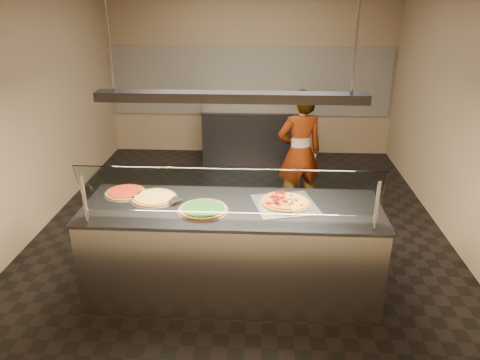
# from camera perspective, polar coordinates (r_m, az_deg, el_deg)

# --- Properties ---
(ground) EXTENTS (5.00, 6.00, 0.02)m
(ground) POSITION_cam_1_polar(r_m,az_deg,el_deg) (5.97, 0.18, -5.78)
(ground) COLOR black
(ground) RESTS_ON ground
(wall_back) EXTENTS (5.00, 0.02, 3.00)m
(wall_back) POSITION_cam_1_polar(r_m,az_deg,el_deg) (8.38, 1.31, 13.32)
(wall_back) COLOR #947E5F
(wall_back) RESTS_ON ground
(wall_front) EXTENTS (5.00, 0.02, 3.00)m
(wall_front) POSITION_cam_1_polar(r_m,az_deg,el_deg) (2.61, -3.29, -7.40)
(wall_front) COLOR #947E5F
(wall_front) RESTS_ON ground
(wall_left) EXTENTS (0.02, 6.00, 3.00)m
(wall_left) POSITION_cam_1_polar(r_m,az_deg,el_deg) (6.09, -24.35, 8.02)
(wall_left) COLOR #947E5F
(wall_left) RESTS_ON ground
(wall_right) EXTENTS (0.02, 6.00, 3.00)m
(wall_right) POSITION_cam_1_polar(r_m,az_deg,el_deg) (5.86, 25.74, 7.30)
(wall_right) COLOR #947E5F
(wall_right) RESTS_ON ground
(tile_band) EXTENTS (4.90, 0.02, 1.20)m
(tile_band) POSITION_cam_1_polar(r_m,az_deg,el_deg) (8.38, 1.29, 11.94)
(tile_band) COLOR silver
(tile_band) RESTS_ON wall_back
(serving_counter) EXTENTS (2.77, 0.94, 0.93)m
(serving_counter) POSITION_cam_1_polar(r_m,az_deg,el_deg) (4.55, -0.96, -8.54)
(serving_counter) COLOR #B7B7BC
(serving_counter) RESTS_ON ground
(sneeze_guard) EXTENTS (2.53, 0.18, 0.54)m
(sneeze_guard) POSITION_cam_1_polar(r_m,az_deg,el_deg) (3.89, -1.39, -1.47)
(sneeze_guard) COLOR #B7B7BC
(sneeze_guard) RESTS_ON serving_counter
(perforated_tray) EXTENTS (0.67, 0.67, 0.01)m
(perforated_tray) POSITION_cam_1_polar(r_m,az_deg,el_deg) (4.38, 5.54, -2.92)
(perforated_tray) COLOR silver
(perforated_tray) RESTS_ON serving_counter
(half_pizza_pepperoni) EXTENTS (0.33, 0.50, 0.05)m
(half_pizza_pepperoni) POSITION_cam_1_polar(r_m,az_deg,el_deg) (4.37, 4.12, -2.56)
(half_pizza_pepperoni) COLOR brown
(half_pizza_pepperoni) RESTS_ON perforated_tray
(half_pizza_sausage) EXTENTS (0.33, 0.50, 0.04)m
(half_pizza_sausage) POSITION_cam_1_polar(r_m,az_deg,el_deg) (4.38, 6.97, -2.72)
(half_pizza_sausage) COLOR brown
(half_pizza_sausage) RESTS_ON perforated_tray
(pizza_spinach) EXTENTS (0.47, 0.47, 0.03)m
(pizza_spinach) POSITION_cam_1_polar(r_m,az_deg,el_deg) (4.25, -4.53, -3.56)
(pizza_spinach) COLOR silver
(pizza_spinach) RESTS_ON serving_counter
(pizza_cheese) EXTENTS (0.45, 0.45, 0.03)m
(pizza_cheese) POSITION_cam_1_polar(r_m,az_deg,el_deg) (4.56, -10.42, -2.08)
(pizza_cheese) COLOR silver
(pizza_cheese) RESTS_ON serving_counter
(pizza_tomato) EXTENTS (0.41, 0.41, 0.03)m
(pizza_tomato) POSITION_cam_1_polar(r_m,az_deg,el_deg) (4.73, -13.79, -1.44)
(pizza_tomato) COLOR silver
(pizza_tomato) RESTS_ON serving_counter
(pizza_spatula) EXTENTS (0.28, 0.17, 0.02)m
(pizza_spatula) POSITION_cam_1_polar(r_m,az_deg,el_deg) (4.47, -9.06, -2.27)
(pizza_spatula) COLOR #B7B7BC
(pizza_spatula) RESTS_ON pizza_spinach
(prep_table) EXTENTS (1.65, 0.74, 0.93)m
(prep_table) POSITION_cam_1_polar(r_m,az_deg,el_deg) (8.16, 1.32, 5.62)
(prep_table) COLOR #37373C
(prep_table) RESTS_ON ground
(worker) EXTENTS (0.69, 0.56, 1.66)m
(worker) POSITION_cam_1_polar(r_m,az_deg,el_deg) (6.12, 7.28, 3.33)
(worker) COLOR #222028
(worker) RESTS_ON ground
(heat_lamp_housing) EXTENTS (2.30, 0.18, 0.08)m
(heat_lamp_housing) POSITION_cam_1_polar(r_m,az_deg,el_deg) (4.00, -1.10, 10.08)
(heat_lamp_housing) COLOR #37373C
(heat_lamp_housing) RESTS_ON ceiling
(lamp_rod_left) EXTENTS (0.02, 0.02, 1.01)m
(lamp_rod_left) POSITION_cam_1_polar(r_m,az_deg,el_deg) (4.12, -15.86, 17.32)
(lamp_rod_left) COLOR #B7B7BC
(lamp_rod_left) RESTS_ON ceiling
(lamp_rod_right) EXTENTS (0.02, 0.02, 1.01)m
(lamp_rod_right) POSITION_cam_1_polar(r_m,az_deg,el_deg) (3.97, 14.09, 17.34)
(lamp_rod_right) COLOR #B7B7BC
(lamp_rod_right) RESTS_ON ceiling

